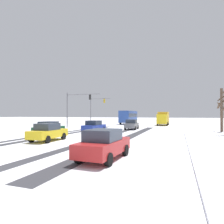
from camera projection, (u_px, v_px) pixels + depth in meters
wheel_track_left_lane at (66, 134)px, 23.75m from camera, size 0.95×31.10×0.01m
wheel_track_right_lane at (56, 134)px, 24.22m from camera, size 0.81×31.10×0.01m
wheel_track_center at (130, 136)px, 21.03m from camera, size 1.18×31.10×0.01m
wheel_track_oncoming at (110, 136)px, 21.84m from camera, size 0.89×31.10×0.01m
sidewalk_kerb_right at (210, 141)px, 17.14m from camera, size 4.00×31.10×0.12m
traffic_signal_far_left at (96, 106)px, 44.42m from camera, size 5.10×0.39×6.50m
traffic_signal_near_left at (76, 103)px, 34.99m from camera, size 6.59×0.64×6.50m
car_grey_lead at (132, 124)px, 31.22m from camera, size 1.99×4.18×1.62m
car_blue_second at (94, 126)px, 25.89m from camera, size 1.97×4.17×1.62m
car_dark_green_third at (49, 128)px, 22.27m from camera, size 1.95×4.16×1.62m
car_yellow_cab_fourth at (48, 132)px, 17.52m from camera, size 1.98×4.18×1.62m
car_red_fifth at (104, 144)px, 10.35m from camera, size 1.97×4.17×1.62m
bus_oncoming at (129, 116)px, 50.48m from camera, size 2.84×11.05×3.38m
box_truck_delivery at (163, 118)px, 43.72m from camera, size 2.35×7.42×3.02m
bare_tree_sidewalk_far at (222, 108)px, 26.91m from camera, size 1.69×1.58×6.73m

